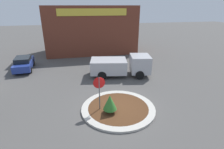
{
  "coord_description": "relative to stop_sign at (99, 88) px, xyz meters",
  "views": [
    {
      "loc": [
        -2.63,
        -10.12,
        6.74
      ],
      "look_at": [
        0.22,
        3.08,
        1.37
      ],
      "focal_mm": 28.0,
      "sensor_mm": 36.0,
      "label": 1
    }
  ],
  "objects": [
    {
      "name": "utility_truck",
      "position": [
        3.09,
        6.01,
        -0.66
      ],
      "size": [
        6.23,
        3.35,
        2.07
      ],
      "rotation": [
        0.0,
        0.0,
        -0.18
      ],
      "color": "#B2B2B7",
      "rests_on": "ground_plane"
    },
    {
      "name": "stop_sign",
      "position": [
        0.0,
        0.0,
        0.0
      ],
      "size": [
        0.77,
        0.07,
        2.5
      ],
      "color": "#4C4C51",
      "rests_on": "ground_plane"
    },
    {
      "name": "island_shrub",
      "position": [
        0.59,
        -0.58,
        -0.84
      ],
      "size": [
        0.9,
        0.9,
        1.27
      ],
      "color": "brown",
      "rests_on": "traffic_island"
    },
    {
      "name": "ground_plane",
      "position": [
        1.28,
        -0.07,
        -1.75
      ],
      "size": [
        120.0,
        120.0,
        0.0
      ],
      "primitive_type": "plane",
      "color": "#514F4C"
    },
    {
      "name": "storefront_building",
      "position": [
        1.26,
        16.64,
        1.62
      ],
      "size": [
        12.89,
        6.07,
        6.74
      ],
      "color": "brown",
      "rests_on": "ground_plane"
    },
    {
      "name": "traffic_island",
      "position": [
        1.28,
        -0.07,
        -1.68
      ],
      "size": [
        5.12,
        5.12,
        0.14
      ],
      "color": "#BCB7AD",
      "rests_on": "ground_plane"
    },
    {
      "name": "parked_sedan_blue",
      "position": [
        -7.05,
        9.98,
        -0.99
      ],
      "size": [
        2.08,
        4.58,
        1.48
      ],
      "rotation": [
        0.0,
        0.0,
        1.66
      ],
      "color": "navy",
      "rests_on": "ground_plane"
    }
  ]
}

